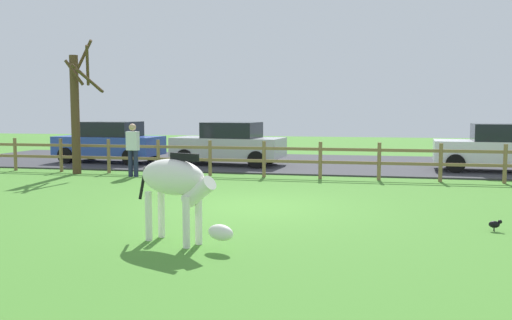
{
  "coord_description": "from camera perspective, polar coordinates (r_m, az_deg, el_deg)",
  "views": [
    {
      "loc": [
        2.49,
        -11.11,
        2.07
      ],
      "look_at": [
        -0.0,
        0.71,
        0.94
      ],
      "focal_mm": 37.72,
      "sensor_mm": 36.0,
      "label": 1
    }
  ],
  "objects": [
    {
      "name": "paddock_fence",
      "position": [
        16.48,
        0.85,
        0.36
      ],
      "size": [
        20.8,
        0.11,
        1.11
      ],
      "color": "olive",
      "rests_on": "ground_plane"
    },
    {
      "name": "ground_plane",
      "position": [
        11.57,
        -0.73,
        -4.94
      ],
      "size": [
        60.0,
        60.0,
        0.0
      ],
      "primitive_type": "plane",
      "color": "#47842D"
    },
    {
      "name": "visitor_near_fence",
      "position": [
        16.99,
        -12.93,
        1.31
      ],
      "size": [
        0.36,
        0.22,
        1.64
      ],
      "color": "#232847",
      "rests_on": "ground_plane"
    },
    {
      "name": "bare_tree",
      "position": [
        18.24,
        -18.46,
        5.31
      ],
      "size": [
        1.05,
        1.41,
        4.3
      ],
      "color": "#513A23",
      "rests_on": "ground_plane"
    },
    {
      "name": "zebra",
      "position": [
        8.38,
        -8.4,
        -2.55
      ],
      "size": [
        1.83,
        1.02,
        1.41
      ],
      "color": "white",
      "rests_on": "ground_plane"
    },
    {
      "name": "parked_car_silver",
      "position": [
        19.66,
        -2.87,
        1.79
      ],
      "size": [
        4.15,
        2.21,
        1.56
      ],
      "color": "#B7BABF",
      "rests_on": "parking_asphalt"
    },
    {
      "name": "parked_car_blue",
      "position": [
        21.37,
        -15.23,
        1.89
      ],
      "size": [
        4.09,
        2.07,
        1.56
      ],
      "color": "#2D4CAD",
      "rests_on": "parking_asphalt"
    },
    {
      "name": "crow_on_grass",
      "position": [
        10.08,
        24.01,
        -6.23
      ],
      "size": [
        0.21,
        0.1,
        0.2
      ],
      "color": "black",
      "rests_on": "ground_plane"
    },
    {
      "name": "parked_car_white",
      "position": [
        19.27,
        24.39,
        1.24
      ],
      "size": [
        4.12,
        2.13,
        1.56
      ],
      "color": "white",
      "rests_on": "parking_asphalt"
    },
    {
      "name": "parking_asphalt",
      "position": [
        20.66,
        4.92,
        -0.33
      ],
      "size": [
        28.0,
        7.4,
        0.05
      ],
      "primitive_type": "cube",
      "color": "#38383D",
      "rests_on": "ground_plane"
    }
  ]
}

